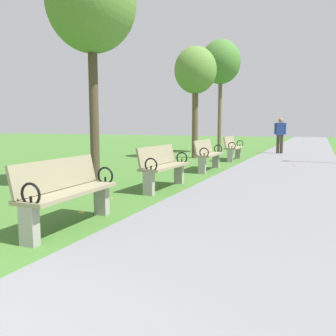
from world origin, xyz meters
TOP-DOWN VIEW (x-y plane):
  - paved_walkway at (1.57, 18.00)m, footprint 3.14×44.00m
  - park_bench_2 at (-0.50, 3.29)m, footprint 0.51×1.61m
  - park_bench_3 at (-0.50, 6.37)m, footprint 0.51×1.61m
  - park_bench_4 at (-0.50, 9.59)m, footprint 0.50×1.61m
  - park_bench_5 at (-0.50, 12.87)m, footprint 0.50×1.61m
  - tree_3 at (-2.01, 6.10)m, footprint 1.88×1.88m
  - tree_4 at (-2.14, 13.19)m, footprint 1.66×1.66m
  - tree_5 at (-1.91, 16.12)m, footprint 1.84×1.84m
  - pedestrian_walking at (0.80, 16.67)m, footprint 0.53×0.24m
  - scattered_leaves at (-0.56, 7.10)m, footprint 5.47×15.71m

SIDE VIEW (x-z plane):
  - scattered_leaves at x=-0.56m, z-range 0.00..0.02m
  - paved_walkway at x=1.57m, z-range 0.00..0.02m
  - park_bench_2 at x=-0.50m, z-range 0.04..0.93m
  - park_bench_3 at x=-0.50m, z-range 0.04..0.93m
  - park_bench_4 at x=-0.50m, z-range 0.04..0.93m
  - park_bench_5 at x=-0.50m, z-range 0.04..0.93m
  - pedestrian_walking at x=0.80m, z-range 0.12..1.74m
  - tree_4 at x=-2.14m, z-range 1.21..5.59m
  - tree_3 at x=-2.01m, z-range 1.38..6.28m
  - tree_5 at x=-1.91m, z-range 1.57..6.80m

